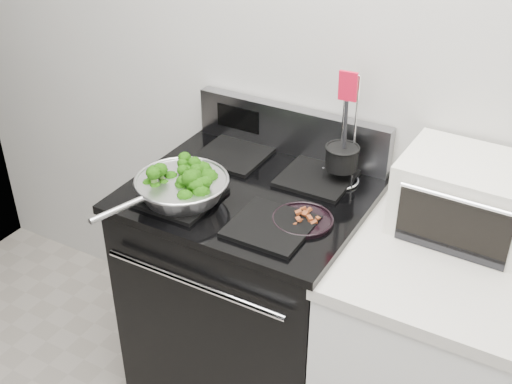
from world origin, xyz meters
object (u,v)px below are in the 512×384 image
Objects in this scene: skillet at (181,187)px; bacon_plate at (303,217)px; gas_range at (252,293)px; utensil_holder at (341,164)px; toaster_oven at (468,197)px.

skillet reaches higher than bacon_plate.
utensil_holder reaches higher than gas_range.
bacon_plate is 0.46× the size of toaster_oven.
gas_range is at bearing -165.18° from toaster_oven.
skillet is 0.55m from utensil_holder.
skillet is 0.41m from bacon_plate.
utensil_holder reaches higher than bacon_plate.
toaster_oven is (0.84, 0.33, 0.04)m from skillet.
gas_range is at bearing 158.71° from bacon_plate.
toaster_oven is at bearing 13.19° from gas_range.
gas_range is 0.62m from utensil_holder.
bacon_plate is at bearing 29.19° from skillet.
skillet is at bearing -142.88° from utensil_holder.
utensil_holder is (0.25, 0.19, 0.53)m from gas_range.
utensil_holder is (0.01, 0.28, 0.05)m from bacon_plate.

